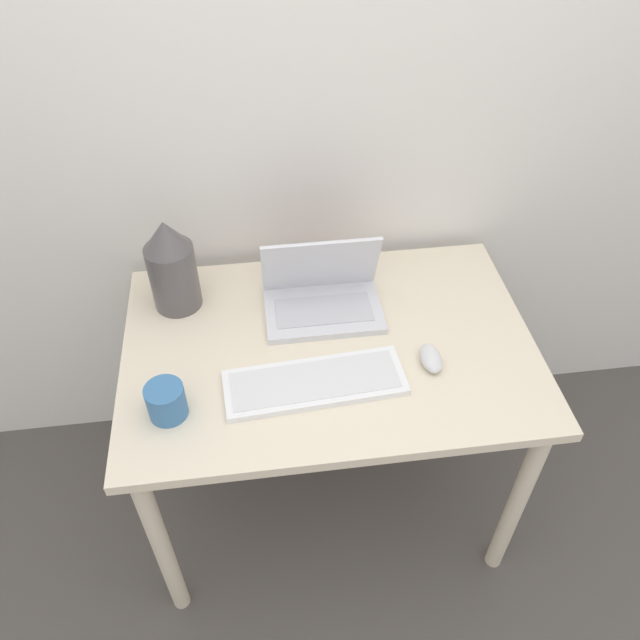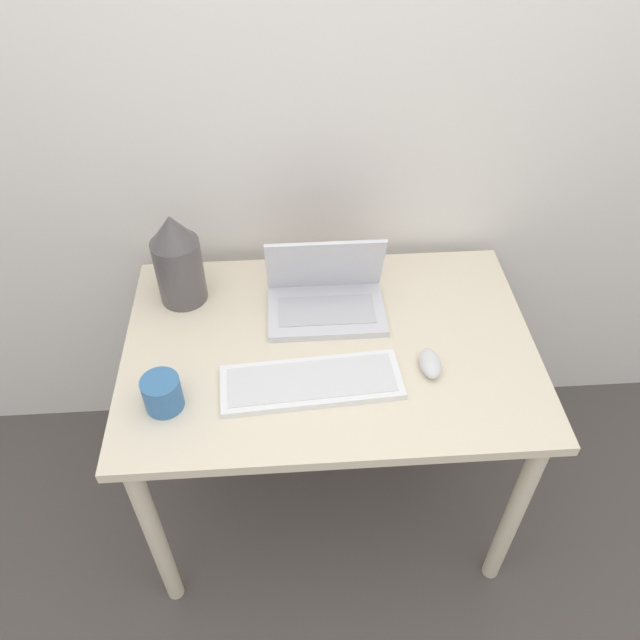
{
  "view_description": "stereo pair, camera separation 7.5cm",
  "coord_description": "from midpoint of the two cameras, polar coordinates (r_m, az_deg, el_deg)",
  "views": [
    {
      "loc": [
        -0.18,
        -0.78,
        1.96
      ],
      "look_at": [
        -0.03,
        0.36,
        0.85
      ],
      "focal_mm": 35.0,
      "sensor_mm": 36.0,
      "label": 1
    },
    {
      "loc": [
        -0.1,
        -0.79,
        1.96
      ],
      "look_at": [
        -0.03,
        0.36,
        0.85
      ],
      "focal_mm": 35.0,
      "sensor_mm": 36.0,
      "label": 2
    }
  ],
  "objects": [
    {
      "name": "desk",
      "position": [
        1.76,
        -0.41,
        -4.39
      ],
      "size": [
        1.11,
        0.75,
        0.75
      ],
      "color": "beige",
      "rests_on": "ground_plane"
    },
    {
      "name": "vase",
      "position": [
        1.77,
        -14.61,
        4.81
      ],
      "size": [
        0.13,
        0.13,
        0.28
      ],
      "color": "#514C4C",
      "rests_on": "desk"
    },
    {
      "name": "ground_plane",
      "position": [
        2.12,
        1.08,
        -24.05
      ],
      "size": [
        12.0,
        12.0,
        0.0
      ],
      "primitive_type": "plane",
      "color": "#4C4742"
    },
    {
      "name": "keyboard",
      "position": [
        1.58,
        -1.84,
        -5.77
      ],
      "size": [
        0.47,
        0.19,
        0.02
      ],
      "color": "white",
      "rests_on": "desk"
    },
    {
      "name": "mouse",
      "position": [
        1.64,
        8.82,
        -3.49
      ],
      "size": [
        0.05,
        0.1,
        0.04
      ],
      "color": "silver",
      "rests_on": "desk"
    },
    {
      "name": "wall_back",
      "position": [
        1.76,
        -2.43,
        19.89
      ],
      "size": [
        6.0,
        0.05,
        2.5
      ],
      "color": "silver",
      "rests_on": "ground_plane"
    },
    {
      "name": "laptop",
      "position": [
        1.75,
        -0.9,
        2.34
      ],
      "size": [
        0.33,
        0.22,
        0.22
      ],
      "color": "silver",
      "rests_on": "desk"
    },
    {
      "name": "mug",
      "position": [
        1.55,
        -15.25,
        -7.21
      ],
      "size": [
        0.09,
        0.09,
        0.09
      ],
      "color": "teal",
      "rests_on": "desk"
    }
  ]
}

